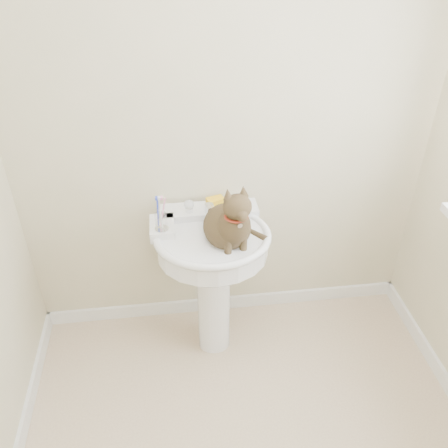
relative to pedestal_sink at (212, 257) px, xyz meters
name	(u,v)px	position (x,y,z in m)	size (l,w,h in m)	color
wall_back	(226,124)	(0.11, 0.29, 0.60)	(2.20, 0.00, 2.50)	beige
baseboard_back	(226,303)	(0.11, 0.28, -0.61)	(2.20, 0.02, 0.09)	white
pedestal_sink	(212,257)	(0.00, 0.00, 0.00)	(0.60, 0.59, 0.83)	white
faucet	(209,205)	(0.00, 0.15, 0.22)	(0.28, 0.12, 0.14)	silver
soap_bar	(215,201)	(0.04, 0.23, 0.19)	(0.09, 0.06, 0.03)	yellow
toothbrush_cup	(161,221)	(-0.24, 0.02, 0.23)	(0.07, 0.07, 0.19)	silver
cat	(229,224)	(0.08, -0.06, 0.24)	(0.26, 0.32, 0.47)	brown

